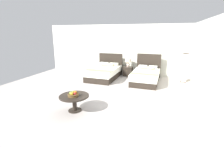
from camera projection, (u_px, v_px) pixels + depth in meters
ground_plane at (112, 93)px, 6.23m from camera, size 9.83×10.06×0.02m
wall_back at (131, 50)px, 8.88m from camera, size 9.83×0.12×2.68m
wall_side_right at (206, 61)px, 5.33m from camera, size 0.12×5.66×2.68m
bed_near_window at (104, 72)px, 8.22m from camera, size 1.34×2.08×1.15m
bed_near_corner at (146, 76)px, 7.60m from camera, size 1.22×2.06×1.21m
nightstand at (128, 71)px, 8.73m from camera, size 0.47×0.47×0.49m
table_lamp at (128, 62)px, 8.62m from camera, size 0.33×0.33×0.43m
coffee_table at (74, 99)px, 4.75m from camera, size 0.86×0.86×0.48m
fruit_bowl at (73, 94)px, 4.66m from camera, size 0.32×0.32×0.14m
floor_lamp_corner at (184, 68)px, 7.53m from camera, size 0.25×0.25×1.35m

